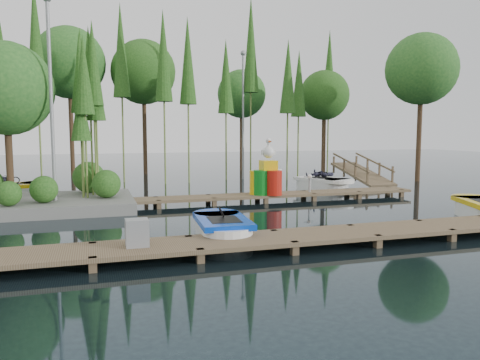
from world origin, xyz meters
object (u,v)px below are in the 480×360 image
object	(u,v)px
boat_yellow_far	(13,191)
drum_cluster	(269,178)
boat_blue	(222,230)
yellow_barrel	(257,183)
utility_cabinet	(137,233)
island	(29,118)

from	to	relation	value
boat_yellow_far	drum_cluster	bearing A→B (deg)	-22.57
boat_blue	yellow_barrel	bearing A→B (deg)	66.90
boat_yellow_far	yellow_barrel	world-z (taller)	boat_yellow_far
yellow_barrel	drum_cluster	distance (m)	0.51
yellow_barrel	drum_cluster	size ratio (longest dim) A/B	0.42
utility_cabinet	yellow_barrel	bearing A→B (deg)	53.28
island	drum_cluster	world-z (taller)	island
yellow_barrel	utility_cabinet	bearing A→B (deg)	-126.72
utility_cabinet	drum_cluster	distance (m)	8.89
boat_blue	boat_yellow_far	xyz separation A→B (m)	(-6.19, 9.59, 0.04)
island	yellow_barrel	distance (m)	8.53
yellow_barrel	island	bearing A→B (deg)	174.45
island	drum_cluster	size ratio (longest dim) A/B	3.10
boat_yellow_far	yellow_barrel	xyz separation A→B (m)	(9.20, -3.82, 0.45)
utility_cabinet	yellow_barrel	xyz separation A→B (m)	(5.22, 7.00, 0.17)
utility_cabinet	boat_yellow_far	bearing A→B (deg)	110.18
boat_blue	island	bearing A→B (deg)	132.43
boat_yellow_far	utility_cabinet	xyz separation A→B (m)	(3.98, -10.82, 0.28)
boat_yellow_far	drum_cluster	distance (m)	10.45
island	utility_cabinet	distance (m)	8.71
island	drum_cluster	xyz separation A→B (m)	(8.58, -0.95, -2.24)
boat_yellow_far	utility_cabinet	distance (m)	11.53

